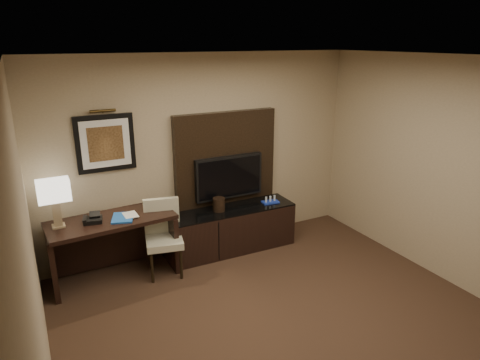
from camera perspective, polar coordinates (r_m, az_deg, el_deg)
floor at (r=4.55m, az=8.91°, el=-20.95°), size 4.50×5.00×0.01m
ceiling at (r=3.54m, az=11.12°, el=15.42°), size 4.50×5.00×0.01m
wall_back at (r=5.91m, az=-4.82°, el=3.46°), size 4.50×0.01×2.70m
wall_left at (r=3.16m, az=-25.66°, el=-12.18°), size 0.01×5.00×2.70m
wall_right at (r=5.45m, az=29.16°, el=-0.15°), size 0.01×5.00×2.70m
desk at (r=5.57m, az=-16.44°, el=-8.72°), size 1.53×0.73×0.80m
credenza at (r=6.05m, az=-1.22°, el=-6.58°), size 1.82×0.53×0.62m
tv_wall_panel at (r=5.99m, az=-1.93°, el=2.94°), size 1.50×0.12×1.30m
tv at (r=5.98m, az=-1.49°, el=0.41°), size 1.00×0.08×0.60m
artwork at (r=5.47m, az=-17.51°, el=4.69°), size 0.70×0.04×0.70m
picture_light at (r=5.35m, az=-17.84°, el=8.77°), size 0.04×0.04×0.30m
desk_chair at (r=5.47m, az=-10.08°, el=-7.95°), size 0.54×0.60×0.92m
table_lamp at (r=5.29m, az=-23.38°, el=-3.03°), size 0.35×0.22×0.55m
desk_phone at (r=5.35m, az=-19.04°, el=-4.80°), size 0.24×0.23×0.10m
blue_folder at (r=5.36m, az=-15.37°, el=-4.86°), size 0.33×0.38×0.02m
book at (r=5.35m, az=-15.37°, el=-3.73°), size 0.17×0.02×0.22m
ice_bucket at (r=5.83m, az=-2.83°, el=-3.28°), size 0.20×0.20×0.18m
minibar_tray at (r=6.14m, az=4.06°, el=-2.65°), size 0.25×0.17×0.09m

